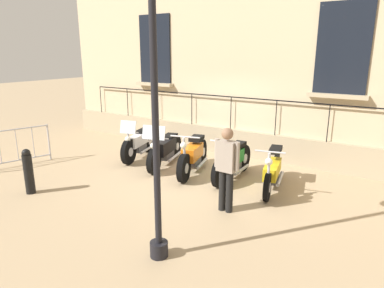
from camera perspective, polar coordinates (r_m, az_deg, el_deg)
name	(u,v)px	position (r m, az deg, el deg)	size (l,w,h in m)	color
ground_plane	(197,171)	(9.05, 0.81, -4.57)	(60.00, 60.00, 0.00)	tan
building_facade	(239,57)	(10.54, 7.76, 14.18)	(0.82, 13.26, 6.01)	#C6B28E
motorcycle_white	(139,143)	(10.19, -8.87, 0.08)	(1.97, 0.75, 1.23)	black
motorcycle_black	(165,149)	(9.46, -4.50, -0.91)	(2.16, 0.88, 1.26)	black
motorcycle_orange	(193,156)	(8.84, 0.18, -2.01)	(2.12, 0.87, 1.12)	black
motorcycle_green	(232,162)	(8.47, 6.74, -2.94)	(2.02, 0.64, 1.08)	black
motorcycle_yellow	(273,171)	(8.04, 13.28, -4.46)	(2.02, 0.71, 1.06)	black
lamppost	(154,62)	(4.68, -6.40, 13.37)	(0.31, 1.01, 4.46)	black
crowd_barrier	(8,147)	(10.47, -28.26, -0.44)	(2.08, 0.67, 1.05)	#B7B7BF
bollard	(28,171)	(8.35, -25.60, -4.11)	(0.20, 0.20, 1.02)	black
pedestrian_standing	(227,165)	(6.59, 5.78, -3.53)	(0.23, 0.53, 1.68)	black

